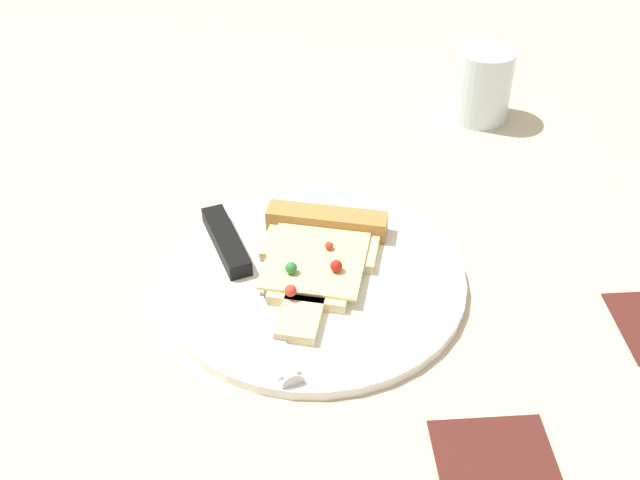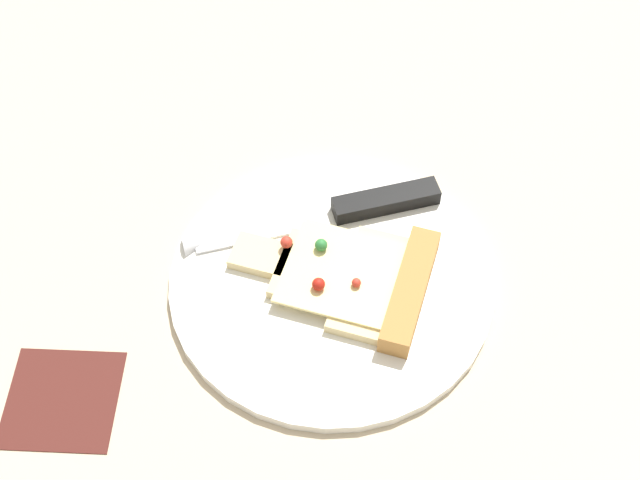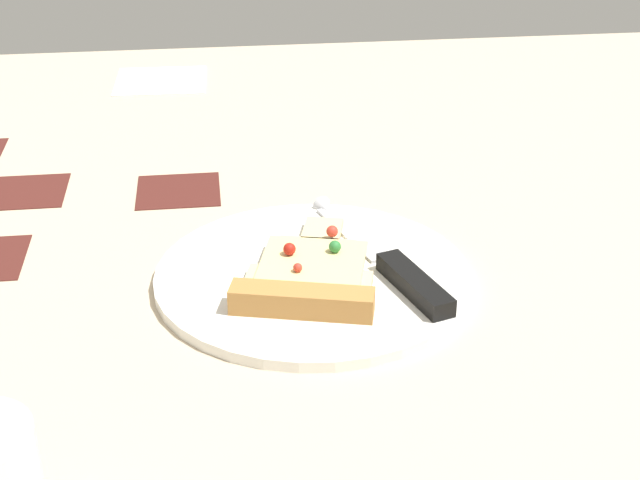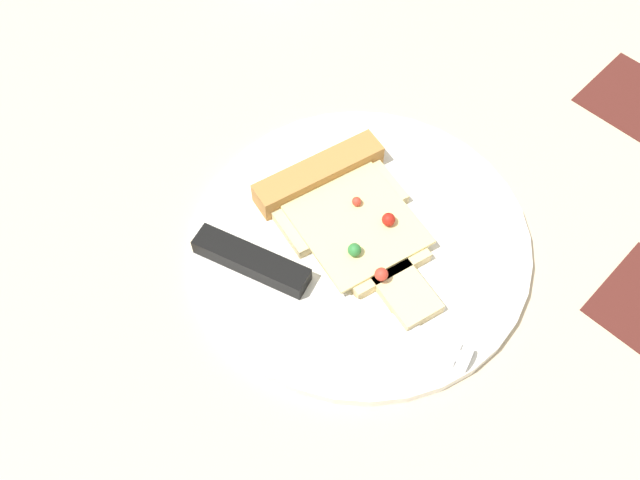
{
  "view_description": "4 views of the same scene",
  "coord_description": "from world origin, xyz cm",
  "views": [
    {
      "loc": [
        53.22,
        6.64,
        49.35
      ],
      "look_at": [
        -4.16,
        10.75,
        3.39
      ],
      "focal_mm": 43.94,
      "sensor_mm": 36.0,
      "label": 1
    },
    {
      "loc": [
        -2.87,
        52.89,
        64.83
      ],
      "look_at": [
        -0.82,
        7.77,
        3.46
      ],
      "focal_mm": 49.19,
      "sensor_mm": 36.0,
      "label": 2
    },
    {
      "loc": [
        -74.09,
        18.56,
        42.02
      ],
      "look_at": [
        1.55,
        8.92,
        2.33
      ],
      "focal_mm": 52.09,
      "sensor_mm": 36.0,
      "label": 3
    },
    {
      "loc": [
        18.23,
        -15.83,
        52.92
      ],
      "look_at": [
        -3.48,
        6.53,
        3.06
      ],
      "focal_mm": 40.85,
      "sensor_mm": 36.0,
      "label": 4
    }
  ],
  "objects": [
    {
      "name": "ground_plane",
      "position": [
        0.01,
        0.02,
        -1.5
      ],
      "size": [
        151.97,
        151.97,
        3.0
      ],
      "color": "#C6B293",
      "rests_on": "ground"
    },
    {
      "name": "plate",
      "position": [
        -1.92,
        10.0,
        0.51
      ],
      "size": [
        28.53,
        28.53,
        1.01
      ],
      "primitive_type": "cylinder",
      "color": "white",
      "rests_on": "ground_plane"
    },
    {
      "name": "pizza_slice",
      "position": [
        -4.42,
        10.64,
        1.8
      ],
      "size": [
        18.8,
        13.35,
        2.44
      ],
      "rotation": [
        0.0,
        0.0,
        4.46
      ],
      "color": "beige",
      "rests_on": "plate"
    },
    {
      "name": "knife",
      "position": [
        -2.29,
        3.14,
        1.62
      ],
      "size": [
        23.51,
        9.26,
        2.45
      ],
      "rotation": [
        0.0,
        0.0,
        5.02
      ],
      "color": "silver",
      "rests_on": "plate"
    },
    {
      "name": "napkin",
      "position": [
        58.87,
        25.12,
        0.2
      ],
      "size": [
        13.38,
        13.38,
        0.4
      ],
      "primitive_type": "cube",
      "rotation": [
        0.0,
        0.0,
        -0.03
      ],
      "color": "white",
      "rests_on": "ground_plane"
    }
  ]
}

